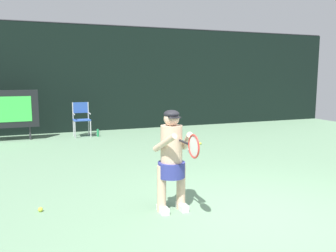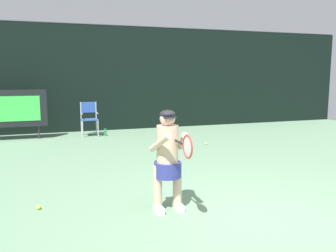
# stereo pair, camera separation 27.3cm
# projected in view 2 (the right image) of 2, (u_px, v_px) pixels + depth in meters

# --- Properties ---
(ground) EXTENTS (18.00, 22.00, 0.03)m
(ground) POSITION_uv_depth(u_px,v_px,m) (262.00, 225.00, 4.67)
(ground) COLOR gray
(backdrop_screen) EXTENTS (18.00, 0.12, 3.66)m
(backdrop_screen) POSITION_uv_depth(u_px,v_px,m) (125.00, 79.00, 12.55)
(backdrop_screen) COLOR black
(backdrop_screen) RESTS_ON ground
(scoreboard) EXTENTS (2.20, 0.21, 1.50)m
(scoreboard) POSITION_uv_depth(u_px,v_px,m) (8.00, 109.00, 10.49)
(scoreboard) COLOR black
(scoreboard) RESTS_ON ground
(umpire_chair) EXTENTS (0.52, 0.44, 1.08)m
(umpire_chair) POSITION_uv_depth(u_px,v_px,m) (89.00, 117.00, 11.30)
(umpire_chair) COLOR #B7B7BC
(umpire_chair) RESTS_ON ground
(water_bottle) EXTENTS (0.07, 0.07, 0.27)m
(water_bottle) POSITION_uv_depth(u_px,v_px,m) (105.00, 132.00, 11.33)
(water_bottle) COLOR #21894E
(water_bottle) RESTS_ON ground
(tennis_player) EXTENTS (0.53, 0.61, 1.46)m
(tennis_player) POSITION_uv_depth(u_px,v_px,m) (168.00, 157.00, 5.03)
(tennis_player) COLOR white
(tennis_player) RESTS_ON ground
(tennis_racket) EXTENTS (0.03, 0.60, 0.31)m
(tennis_racket) POSITION_uv_depth(u_px,v_px,m) (187.00, 146.00, 4.49)
(tennis_racket) COLOR black
(tennis_ball_loose) EXTENTS (0.07, 0.07, 0.07)m
(tennis_ball_loose) POSITION_uv_depth(u_px,v_px,m) (38.00, 207.00, 5.16)
(tennis_ball_loose) COLOR #CCDB3D
(tennis_ball_loose) RESTS_ON ground
(tennis_ball_spare) EXTENTS (0.07, 0.07, 0.07)m
(tennis_ball_spare) POSITION_uv_depth(u_px,v_px,m) (206.00, 144.00, 9.90)
(tennis_ball_spare) COLOR #CCDB3D
(tennis_ball_spare) RESTS_ON ground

